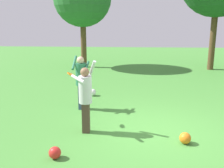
{
  "coord_description": "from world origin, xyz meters",
  "views": [
    {
      "loc": [
        -0.79,
        -6.65,
        2.99
      ],
      "look_at": [
        -1.25,
        0.98,
        1.05
      ],
      "focal_mm": 42.99,
      "sensor_mm": 36.0,
      "label": 1
    }
  ],
  "objects_px": {
    "frisbee": "(72,75)",
    "ball_orange": "(185,138)",
    "person_thrower": "(85,94)",
    "ball_red": "(55,153)",
    "ball_white": "(93,92)",
    "person_catcher": "(81,78)"
  },
  "relations": [
    {
      "from": "person_thrower",
      "to": "ball_orange",
      "type": "bearing_deg",
      "value": -140.91
    },
    {
      "from": "ball_white",
      "to": "person_catcher",
      "type": "bearing_deg",
      "value": -96.08
    },
    {
      "from": "ball_orange",
      "to": "ball_red",
      "type": "bearing_deg",
      "value": -163.44
    },
    {
      "from": "ball_orange",
      "to": "ball_white",
      "type": "bearing_deg",
      "value": 125.56
    },
    {
      "from": "person_catcher",
      "to": "person_thrower",
      "type": "bearing_deg",
      "value": 15.0
    },
    {
      "from": "person_catcher",
      "to": "frisbee",
      "type": "relative_size",
      "value": 5.47
    },
    {
      "from": "person_thrower",
      "to": "frisbee",
      "type": "relative_size",
      "value": 6.01
    },
    {
      "from": "person_thrower",
      "to": "ball_red",
      "type": "distance_m",
      "value": 1.73
    },
    {
      "from": "ball_white",
      "to": "ball_red",
      "type": "relative_size",
      "value": 1.0
    },
    {
      "from": "person_thrower",
      "to": "person_catcher",
      "type": "bearing_deg",
      "value": -25.64
    },
    {
      "from": "ball_orange",
      "to": "person_thrower",
      "type": "bearing_deg",
      "value": 168.06
    },
    {
      "from": "person_catcher",
      "to": "ball_orange",
      "type": "xyz_separation_m",
      "value": [
        2.91,
        -2.33,
        -0.91
      ]
    },
    {
      "from": "person_catcher",
      "to": "ball_white",
      "type": "height_order",
      "value": "person_catcher"
    },
    {
      "from": "frisbee",
      "to": "ball_red",
      "type": "distance_m",
      "value": 2.36
    },
    {
      "from": "person_catcher",
      "to": "ball_red",
      "type": "xyz_separation_m",
      "value": [
        -0.04,
        -3.2,
        -0.91
      ]
    },
    {
      "from": "ball_white",
      "to": "frisbee",
      "type": "bearing_deg",
      "value": -94.11
    },
    {
      "from": "frisbee",
      "to": "ball_orange",
      "type": "relative_size",
      "value": 1.14
    },
    {
      "from": "person_thrower",
      "to": "ball_orange",
      "type": "relative_size",
      "value": 6.88
    },
    {
      "from": "person_catcher",
      "to": "ball_red",
      "type": "relative_size",
      "value": 6.51
    },
    {
      "from": "ball_orange",
      "to": "person_catcher",
      "type": "bearing_deg",
      "value": 141.35
    },
    {
      "from": "frisbee",
      "to": "ball_red",
      "type": "height_order",
      "value": "frisbee"
    },
    {
      "from": "frisbee",
      "to": "ball_orange",
      "type": "bearing_deg",
      "value": -20.43
    }
  ]
}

